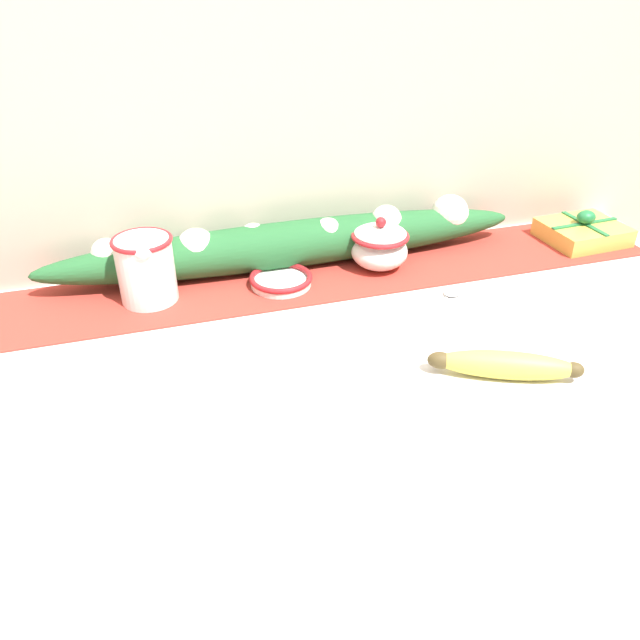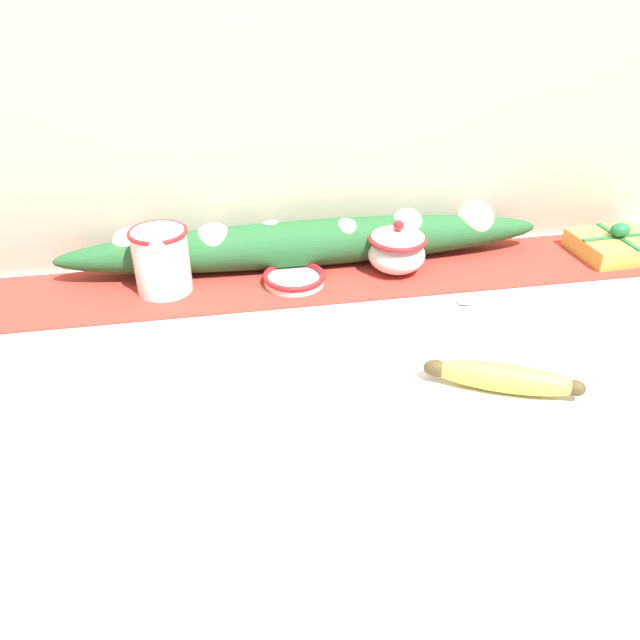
{
  "view_description": "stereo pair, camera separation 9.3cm",
  "coord_description": "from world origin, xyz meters",
  "px_view_note": "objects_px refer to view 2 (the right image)",
  "views": [
    {
      "loc": [
        -0.26,
        -0.8,
        1.46
      ],
      "look_at": [
        -0.03,
        -0.04,
        0.97
      ],
      "focal_mm": 35.0,
      "sensor_mm": 36.0,
      "label": 1
    },
    {
      "loc": [
        -0.17,
        -0.82,
        1.46
      ],
      "look_at": [
        -0.03,
        -0.04,
        0.97
      ],
      "focal_mm": 35.0,
      "sensor_mm": 36.0,
      "label": 2
    }
  ],
  "objects_px": {
    "sugar_bowl": "(397,249)",
    "gift_box": "(616,245)",
    "cream_pitcher": "(161,258)",
    "banana": "(503,378)",
    "small_dish": "(294,278)",
    "spoon": "(463,302)"
  },
  "relations": [
    {
      "from": "sugar_bowl",
      "to": "gift_box",
      "type": "xyz_separation_m",
      "value": [
        0.45,
        -0.01,
        -0.02
      ]
    },
    {
      "from": "cream_pitcher",
      "to": "gift_box",
      "type": "height_order",
      "value": "cream_pitcher"
    },
    {
      "from": "banana",
      "to": "gift_box",
      "type": "relative_size",
      "value": 1.29
    },
    {
      "from": "gift_box",
      "to": "banana",
      "type": "bearing_deg",
      "value": -137.67
    },
    {
      "from": "sugar_bowl",
      "to": "small_dish",
      "type": "distance_m",
      "value": 0.2
    },
    {
      "from": "cream_pitcher",
      "to": "small_dish",
      "type": "bearing_deg",
      "value": -4.25
    },
    {
      "from": "sugar_bowl",
      "to": "gift_box",
      "type": "relative_size",
      "value": 0.67
    },
    {
      "from": "cream_pitcher",
      "to": "small_dish",
      "type": "relative_size",
      "value": 1.06
    },
    {
      "from": "sugar_bowl",
      "to": "banana",
      "type": "distance_m",
      "value": 0.38
    },
    {
      "from": "small_dish",
      "to": "spoon",
      "type": "relative_size",
      "value": 0.68
    },
    {
      "from": "cream_pitcher",
      "to": "small_dish",
      "type": "distance_m",
      "value": 0.24
    },
    {
      "from": "spoon",
      "to": "gift_box",
      "type": "distance_m",
      "value": 0.39
    },
    {
      "from": "spoon",
      "to": "gift_box",
      "type": "height_order",
      "value": "gift_box"
    },
    {
      "from": "small_dish",
      "to": "spoon",
      "type": "height_order",
      "value": "small_dish"
    },
    {
      "from": "cream_pitcher",
      "to": "gift_box",
      "type": "xyz_separation_m",
      "value": [
        0.87,
        -0.01,
        -0.04
      ]
    },
    {
      "from": "spoon",
      "to": "gift_box",
      "type": "xyz_separation_m",
      "value": [
        0.37,
        0.13,
        0.02
      ]
    },
    {
      "from": "sugar_bowl",
      "to": "small_dish",
      "type": "bearing_deg",
      "value": -175.46
    },
    {
      "from": "cream_pitcher",
      "to": "banana",
      "type": "bearing_deg",
      "value": -38.69
    },
    {
      "from": "small_dish",
      "to": "banana",
      "type": "distance_m",
      "value": 0.43
    },
    {
      "from": "gift_box",
      "to": "cream_pitcher",
      "type": "bearing_deg",
      "value": 179.5
    },
    {
      "from": "banana",
      "to": "sugar_bowl",
      "type": "bearing_deg",
      "value": 96.79
    },
    {
      "from": "sugar_bowl",
      "to": "banana",
      "type": "relative_size",
      "value": 0.52
    }
  ]
}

